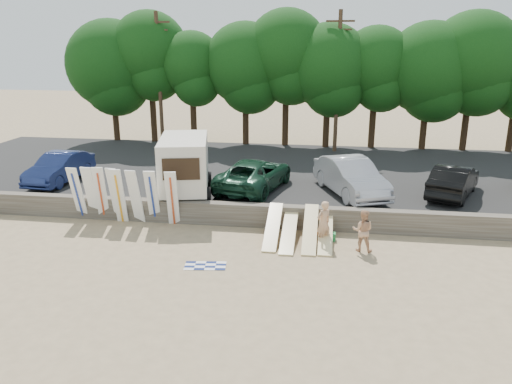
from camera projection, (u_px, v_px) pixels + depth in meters
ground at (282, 256)px, 18.94m from camera, size 120.00×120.00×0.00m
seawall at (289, 217)px, 21.64m from camera, size 44.00×0.50×1.00m
parking_lot at (299, 176)px, 28.78m from camera, size 44.00×14.50×0.70m
treeline at (303, 62)px, 33.74m from camera, size 33.24×6.34×9.27m
utility_poles at (338, 79)px, 32.23m from camera, size 25.80×0.26×9.00m
box_trailer at (184, 163)px, 23.76m from camera, size 3.20×4.69×2.75m
car_0 at (60, 168)px, 26.04m from camera, size 1.82×4.69×1.52m
car_1 at (254, 174)px, 24.75m from camera, size 3.68×5.92×1.53m
car_2 at (351, 177)px, 23.91m from camera, size 3.75×5.60×1.75m
car_3 at (453, 181)px, 23.67m from camera, size 3.29×4.85×1.51m
surfboard_upright_0 at (78, 194)px, 22.29m from camera, size 0.54×0.72×2.54m
surfboard_upright_1 at (91, 193)px, 22.29m from camera, size 0.54×0.64×2.55m
surfboard_upright_2 at (101, 194)px, 22.21m from camera, size 0.57×0.60×2.57m
surfboard_upright_3 at (116, 195)px, 22.07m from camera, size 0.58×0.64×2.56m
surfboard_upright_4 at (119, 196)px, 21.93m from camera, size 0.53×0.63×2.55m
surfboard_upright_5 at (135, 197)px, 21.86m from camera, size 0.58×0.74×2.54m
surfboard_upright_6 at (153, 197)px, 21.82m from camera, size 0.56×0.77×2.53m
surfboard_upright_7 at (172, 198)px, 21.62m from camera, size 0.59×0.73×2.54m
surfboard_low_0 at (273, 226)px, 20.34m from camera, size 0.56×2.83×1.12m
surfboard_low_1 at (289, 232)px, 20.15m from camera, size 0.56×2.92×0.84m
surfboard_low_2 at (310, 229)px, 20.00m from camera, size 0.56×2.81×1.18m
surfboard_low_3 at (326, 233)px, 20.09m from camera, size 0.56×2.93×0.80m
beachgoer_a at (324, 223)px, 19.77m from camera, size 0.78×0.76×1.81m
beachgoer_b at (363, 231)px, 19.16m from camera, size 0.88×0.72×1.67m
cooler at (331, 237)px, 20.35m from camera, size 0.38×0.30×0.32m
gear_bag at (316, 232)px, 21.01m from camera, size 0.35×0.32×0.22m
beach_towel at (205, 266)px, 18.07m from camera, size 1.68×1.68×0.00m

